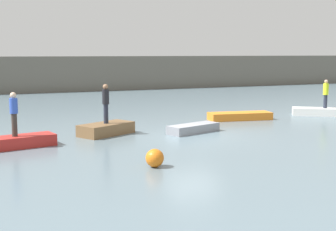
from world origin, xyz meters
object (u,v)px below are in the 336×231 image
Objects in this scene: rowboat_white at (325,112)px; mooring_buoy at (155,158)px; rowboat_grey at (193,128)px; person_dark_shirt at (106,101)px; rowboat_red at (15,142)px; rowboat_orange at (240,116)px; person_blue_shirt at (14,112)px; person_hiviz_shirt at (326,92)px; rowboat_brown at (106,129)px.

mooring_buoy is (-14.33, -7.85, 0.08)m from rowboat_white.
rowboat_grey is 1.47× the size of person_dark_shirt.
rowboat_grey is at bearing -8.86° from rowboat_red.
rowboat_orange is 0.94× the size of rowboat_white.
rowboat_white is at bearing 8.24° from person_blue_shirt.
person_hiviz_shirt is 2.79× the size of mooring_buoy.
rowboat_white is at bearing 14.04° from person_hiviz_shirt.
rowboat_grey is 8.29m from person_blue_shirt.
person_dark_shirt is at bearing -53.98° from rowboat_brown.
person_blue_shirt reaches higher than mooring_buoy.
rowboat_brown reaches higher than rowboat_grey.
rowboat_white is 2.09× the size of person_dark_shirt.
person_dark_shirt reaches higher than person_hiviz_shirt.
person_hiviz_shirt is at bearing -4.81° from rowboat_grey.
rowboat_red is 4.45m from rowboat_brown.
person_dark_shirt is (-3.99, 1.10, 1.36)m from rowboat_grey.
person_blue_shirt is at bearing 78.56° from rowboat_red.
rowboat_red is 5.08× the size of mooring_buoy.
person_hiviz_shirt is 0.97× the size of person_blue_shirt.
rowboat_orange is at bearing 11.57° from person_dark_shirt.
person_dark_shirt is 6.79m from mooring_buoy.
person_dark_shirt is at bearing -140.41° from rowboat_white.
rowboat_grey is at bearing 2.58° from person_blue_shirt.
rowboat_brown is 4.14m from rowboat_grey.
person_dark_shirt reaches higher than rowboat_brown.
rowboat_red is 1.20× the size of rowboat_brown.
person_blue_shirt reaches higher than rowboat_red.
person_dark_shirt is at bearing -175.21° from person_hiviz_shirt.
person_blue_shirt is at bearing 127.23° from mooring_buoy.
rowboat_grey is 10.35m from rowboat_white.
rowboat_red is 8.19m from rowboat_grey.
person_dark_shirt is 1.06× the size of person_hiviz_shirt.
person_dark_shirt reaches higher than rowboat_orange.
person_hiviz_shirt is at bearing -131.17° from rowboat_white.
rowboat_red is 4.64m from person_dark_shirt.
mooring_buoy is (3.95, -5.20, -1.16)m from person_blue_shirt.
rowboat_white is 2.15× the size of person_blue_shirt.
person_hiviz_shirt is at bearing -3.20° from rowboat_red.
rowboat_red is at bearing -136.97° from rowboat_white.
rowboat_brown is 14.13m from rowboat_white.
rowboat_orange is 5.78× the size of mooring_buoy.
person_hiviz_shirt is at bearing -22.63° from rowboat_brown.
rowboat_red is at bearing 165.05° from rowboat_grey.
person_blue_shirt reaches higher than person_hiviz_shirt.
rowboat_orange is 13.02m from person_blue_shirt.
person_dark_shirt reaches higher than rowboat_grey.
rowboat_brown is 0.98× the size of rowboat_grey.
rowboat_white is (10.09, 2.28, 0.03)m from rowboat_grey.
rowboat_white is at bearing 28.71° from mooring_buoy.
rowboat_brown is 1.29m from person_dark_shirt.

